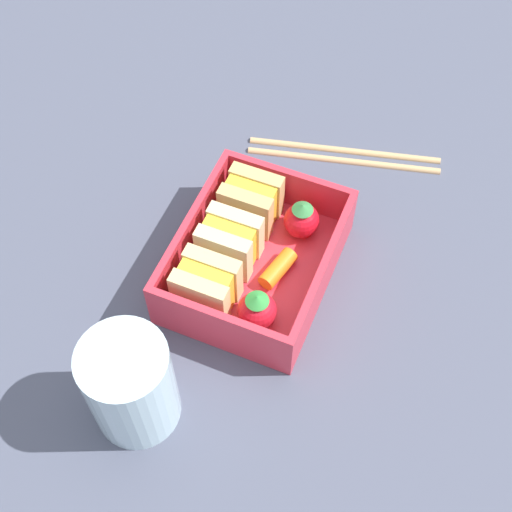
{
  "coord_description": "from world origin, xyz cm",
  "views": [
    {
      "loc": [
        -30.42,
        -12.58,
        52.68
      ],
      "look_at": [
        0.0,
        0.0,
        2.7
      ],
      "focal_mm": 50.0,
      "sensor_mm": 36.0,
      "label": 1
    }
  ],
  "objects_px": {
    "sandwich_left": "(207,286)",
    "sandwich_center": "(251,201)",
    "sandwich_center_left": "(230,242)",
    "strawberry_left": "(302,220)",
    "chopstick_pair": "(344,154)",
    "strawberry_far_left": "(257,310)",
    "drinking_glass": "(131,385)",
    "carrot_stick_far_left": "(279,267)"
  },
  "relations": [
    {
      "from": "sandwich_left",
      "to": "sandwich_center",
      "type": "height_order",
      "value": "same"
    },
    {
      "from": "sandwich_center_left",
      "to": "strawberry_left",
      "type": "relative_size",
      "value": 1.29
    },
    {
      "from": "chopstick_pair",
      "to": "strawberry_far_left",
      "type": "bearing_deg",
      "value": 178.16
    },
    {
      "from": "sandwich_center_left",
      "to": "chopstick_pair",
      "type": "xyz_separation_m",
      "value": [
        0.16,
        -0.05,
        -0.03
      ]
    },
    {
      "from": "drinking_glass",
      "to": "sandwich_center",
      "type": "bearing_deg",
      "value": -3.58
    },
    {
      "from": "sandwich_center_left",
      "to": "strawberry_left",
      "type": "height_order",
      "value": "sandwich_center_left"
    },
    {
      "from": "strawberry_far_left",
      "to": "carrot_stick_far_left",
      "type": "relative_size",
      "value": 1.01
    },
    {
      "from": "sandwich_center",
      "to": "chopstick_pair",
      "type": "height_order",
      "value": "sandwich_center"
    },
    {
      "from": "sandwich_center_left",
      "to": "chopstick_pair",
      "type": "distance_m",
      "value": 0.17
    },
    {
      "from": "chopstick_pair",
      "to": "strawberry_left",
      "type": "bearing_deg",
      "value": 177.32
    },
    {
      "from": "carrot_stick_far_left",
      "to": "strawberry_far_left",
      "type": "bearing_deg",
      "value": -178.77
    },
    {
      "from": "sandwich_center",
      "to": "carrot_stick_far_left",
      "type": "xyz_separation_m",
      "value": [
        -0.04,
        -0.04,
        -0.02
      ]
    },
    {
      "from": "carrot_stick_far_left",
      "to": "drinking_glass",
      "type": "relative_size",
      "value": 0.41
    },
    {
      "from": "sandwich_center",
      "to": "drinking_glass",
      "type": "distance_m",
      "value": 0.2
    },
    {
      "from": "chopstick_pair",
      "to": "sandwich_center",
      "type": "bearing_deg",
      "value": 155.02
    },
    {
      "from": "sandwich_center_left",
      "to": "strawberry_left",
      "type": "xyz_separation_m",
      "value": [
        0.05,
        -0.05,
        -0.01
      ]
    },
    {
      "from": "carrot_stick_far_left",
      "to": "sandwich_center_left",
      "type": "bearing_deg",
      "value": 92.44
    },
    {
      "from": "strawberry_left",
      "to": "chopstick_pair",
      "type": "distance_m",
      "value": 0.11
    },
    {
      "from": "sandwich_left",
      "to": "sandwich_center_left",
      "type": "distance_m",
      "value": 0.05
    },
    {
      "from": "sandwich_center",
      "to": "chopstick_pair",
      "type": "xyz_separation_m",
      "value": [
        0.11,
        -0.05,
        -0.03
      ]
    },
    {
      "from": "strawberry_far_left",
      "to": "drinking_glass",
      "type": "height_order",
      "value": "drinking_glass"
    },
    {
      "from": "sandwich_left",
      "to": "drinking_glass",
      "type": "relative_size",
      "value": 0.52
    },
    {
      "from": "sandwich_center",
      "to": "sandwich_left",
      "type": "bearing_deg",
      "value": 180.0
    },
    {
      "from": "sandwich_left",
      "to": "sandwich_center_left",
      "type": "height_order",
      "value": "same"
    },
    {
      "from": "carrot_stick_far_left",
      "to": "drinking_glass",
      "type": "distance_m",
      "value": 0.16
    },
    {
      "from": "sandwich_center_left",
      "to": "chopstick_pair",
      "type": "bearing_deg",
      "value": -18.18
    },
    {
      "from": "sandwich_center_left",
      "to": "strawberry_far_left",
      "type": "xyz_separation_m",
      "value": [
        -0.05,
        -0.05,
        -0.01
      ]
    },
    {
      "from": "carrot_stick_far_left",
      "to": "strawberry_left",
      "type": "relative_size",
      "value": 1.01
    },
    {
      "from": "carrot_stick_far_left",
      "to": "chopstick_pair",
      "type": "xyz_separation_m",
      "value": [
        0.16,
        -0.01,
        -0.02
      ]
    },
    {
      "from": "carrot_stick_far_left",
      "to": "drinking_glass",
      "type": "height_order",
      "value": "drinking_glass"
    },
    {
      "from": "sandwich_left",
      "to": "strawberry_far_left",
      "type": "distance_m",
      "value": 0.05
    },
    {
      "from": "sandwich_center",
      "to": "strawberry_left",
      "type": "xyz_separation_m",
      "value": [
        0.0,
        -0.05,
        -0.01
      ]
    },
    {
      "from": "sandwich_left",
      "to": "sandwich_center",
      "type": "bearing_deg",
      "value": 0.0
    },
    {
      "from": "carrot_stick_far_left",
      "to": "strawberry_left",
      "type": "bearing_deg",
      "value": -3.2
    },
    {
      "from": "sandwich_left",
      "to": "strawberry_far_left",
      "type": "relative_size",
      "value": 1.26
    },
    {
      "from": "chopstick_pair",
      "to": "drinking_glass",
      "type": "distance_m",
      "value": 0.32
    },
    {
      "from": "sandwich_left",
      "to": "sandwich_center",
      "type": "xyz_separation_m",
      "value": [
        0.09,
        0.0,
        0.0
      ]
    },
    {
      "from": "chopstick_pair",
      "to": "drinking_glass",
      "type": "xyz_separation_m",
      "value": [
        -0.31,
        0.06,
        0.04
      ]
    },
    {
      "from": "sandwich_center",
      "to": "drinking_glass",
      "type": "xyz_separation_m",
      "value": [
        -0.2,
        0.01,
        0.01
      ]
    },
    {
      "from": "chopstick_pair",
      "to": "drinking_glass",
      "type": "height_order",
      "value": "drinking_glass"
    },
    {
      "from": "sandwich_left",
      "to": "chopstick_pair",
      "type": "xyz_separation_m",
      "value": [
        0.2,
        -0.05,
        -0.03
      ]
    },
    {
      "from": "sandwich_left",
      "to": "drinking_glass",
      "type": "bearing_deg",
      "value": 173.22
    }
  ]
}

